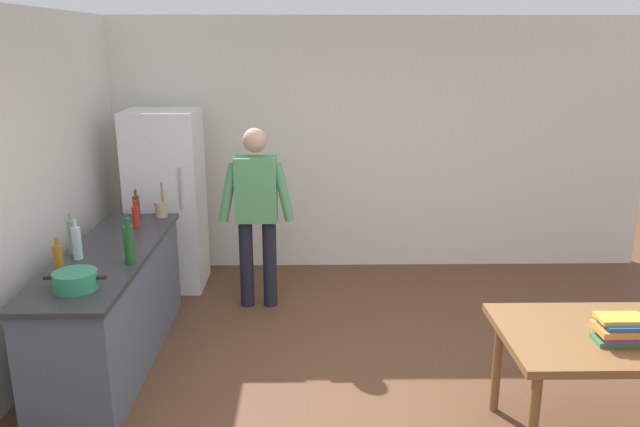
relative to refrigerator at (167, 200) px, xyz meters
name	(u,v)px	position (x,y,z in m)	size (l,w,h in m)	color
ground_plane	(378,415)	(1.90, -2.40, -0.90)	(14.00, 14.00, 0.00)	brown
wall_back	(352,146)	(1.90, 0.60, 0.45)	(6.40, 0.12, 2.70)	silver
kitchen_counter	(112,307)	(-0.10, -1.60, -0.45)	(0.64, 2.20, 0.90)	#4C5666
refrigerator	(167,200)	(0.00, 0.00, 0.00)	(0.70, 0.67, 1.80)	white
person	(257,206)	(0.95, -0.55, 0.08)	(0.70, 0.22, 1.70)	#1E1E2D
dining_table	(616,344)	(3.30, -2.70, -0.23)	(1.40, 0.90, 0.75)	brown
cooking_pot	(75,281)	(-0.07, -2.32, 0.06)	(0.40, 0.28, 0.12)	#2D845B
utensil_jar	(161,208)	(0.09, -0.61, 0.08)	(0.11, 0.11, 0.32)	tan
bottle_oil_amber	(59,260)	(-0.26, -2.10, 0.12)	(0.06, 0.06, 0.28)	#996619
bottle_vinegar_tall	(72,237)	(-0.34, -1.63, 0.14)	(0.06, 0.06, 0.32)	gray
bottle_sauce_red	(136,217)	(-0.05, -0.94, 0.10)	(0.06, 0.06, 0.24)	#B22319
bottle_wine_green	(129,244)	(0.14, -1.84, 0.15)	(0.08, 0.08, 0.34)	#1E5123
bottle_water_clear	(77,242)	(-0.27, -1.74, 0.13)	(0.07, 0.07, 0.30)	silver
bottle_beer_brown	(136,206)	(-0.13, -0.63, 0.11)	(0.06, 0.06, 0.26)	#5B3314
book_stack	(621,330)	(3.25, -2.82, -0.07)	(0.31, 0.21, 0.16)	#387A47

